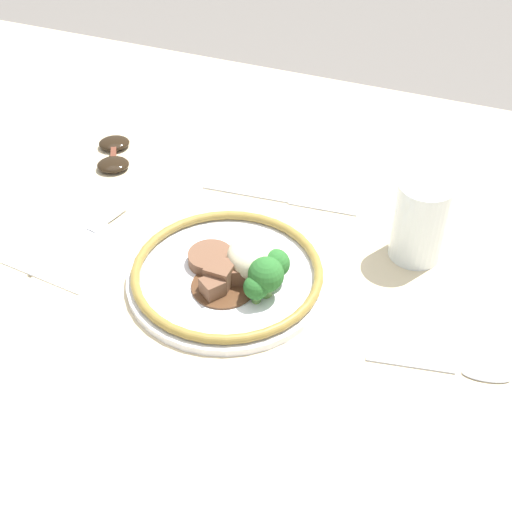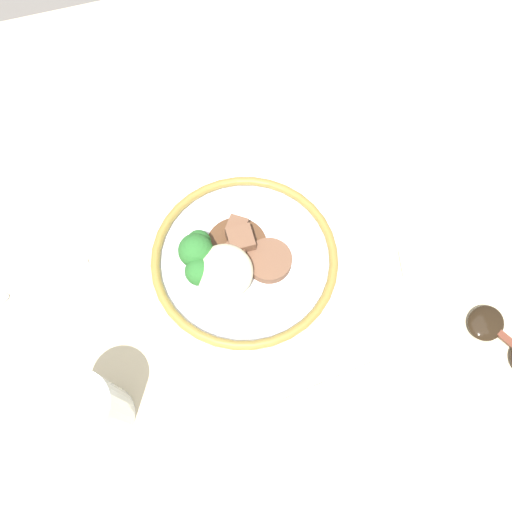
{
  "view_description": "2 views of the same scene",
  "coord_description": "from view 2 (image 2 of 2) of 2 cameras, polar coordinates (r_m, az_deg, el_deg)",
  "views": [
    {
      "loc": [
        0.29,
        -0.62,
        0.65
      ],
      "look_at": [
        0.05,
        0.0,
        0.07
      ],
      "focal_mm": 50.0,
      "sensor_mm": 36.0,
      "label": 1
    },
    {
      "loc": [
        0.08,
        0.23,
        0.64
      ],
      "look_at": [
        0.01,
        -0.0,
        0.08
      ],
      "focal_mm": 35.0,
      "sensor_mm": 36.0,
      "label": 2
    }
  ],
  "objects": [
    {
      "name": "ground_plane",
      "position": [
        0.68,
        0.89,
        -2.76
      ],
      "size": [
        8.0,
        8.0,
        0.0
      ],
      "primitive_type": "plane",
      "color": "#5B5651"
    },
    {
      "name": "dining_table",
      "position": [
        0.67,
        0.91,
        -2.25
      ],
      "size": [
        1.52,
        1.1,
        0.03
      ],
      "color": "beige",
      "rests_on": "ground"
    },
    {
      "name": "napkin",
      "position": [
        0.72,
        16.17,
        5.59
      ],
      "size": [
        0.17,
        0.15,
        0.0
      ],
      "color": "white",
      "rests_on": "dining_table"
    },
    {
      "name": "plate",
      "position": [
        0.64,
        -2.03,
        -0.48
      ],
      "size": [
        0.25,
        0.25,
        0.07
      ],
      "color": "white",
      "rests_on": "dining_table"
    },
    {
      "name": "juice_glass",
      "position": [
        0.59,
        -18.17,
        -16.51
      ],
      "size": [
        0.07,
        0.07,
        0.11
      ],
      "color": "yellow",
      "rests_on": "dining_table"
    },
    {
      "name": "fork",
      "position": [
        0.7,
        16.16,
        3.0
      ],
      "size": [
        0.05,
        0.17,
        0.0
      ],
      "rotation": [
        0.0,
        0.0,
        1.33
      ],
      "color": "#B7B7BC",
      "rests_on": "napkin"
    },
    {
      "name": "knife",
      "position": [
        0.61,
        2.75,
        -16.53
      ],
      "size": [
        0.23,
        0.03,
        0.0
      ],
      "rotation": [
        0.0,
        0.0,
        0.08
      ],
      "color": "#B7B7BC",
      "rests_on": "dining_table"
    },
    {
      "name": "spoon",
      "position": [
        0.71,
        -26.78,
        -4.23
      ],
      "size": [
        0.16,
        0.04,
        0.01
      ],
      "rotation": [
        0.0,
        0.0,
        0.17
      ],
      "color": "#B7B7BC",
      "rests_on": "dining_table"
    },
    {
      "name": "sunglasses",
      "position": [
        0.69,
        26.76,
        -8.59
      ],
      "size": [
        0.09,
        0.11,
        0.01
      ],
      "rotation": [
        0.0,
        0.0,
        0.49
      ],
      "color": "black",
      "rests_on": "dining_table"
    }
  ]
}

